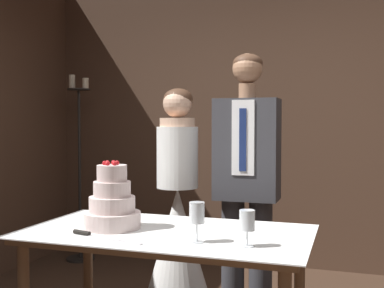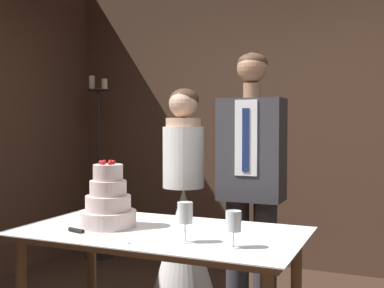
{
  "view_description": "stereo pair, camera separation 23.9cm",
  "coord_description": "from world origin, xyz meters",
  "px_view_note": "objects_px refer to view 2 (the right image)",
  "views": [
    {
      "loc": [
        0.7,
        -2.27,
        1.35
      ],
      "look_at": [
        -0.18,
        0.37,
        1.24
      ],
      "focal_mm": 45.0,
      "sensor_mm": 36.0,
      "label": 1
    },
    {
      "loc": [
        0.92,
        -2.18,
        1.35
      ],
      "look_at": [
        -0.18,
        0.37,
        1.24
      ],
      "focal_mm": 45.0,
      "sensor_mm": 36.0,
      "label": 2
    }
  ],
  "objects_px": {
    "cake_table": "(160,249)",
    "groom": "(251,180)",
    "tiered_cake": "(108,203)",
    "wine_glass_near": "(185,215)",
    "bride": "(183,237)",
    "cake_knife": "(87,233)",
    "candle_stand": "(99,174)",
    "wine_glass_middle": "(234,222)"
  },
  "relations": [
    {
      "from": "cake_table",
      "to": "groom",
      "type": "bearing_deg",
      "value": 73.65
    },
    {
      "from": "tiered_cake",
      "to": "groom",
      "type": "height_order",
      "value": "groom"
    },
    {
      "from": "tiered_cake",
      "to": "wine_glass_near",
      "type": "height_order",
      "value": "tiered_cake"
    },
    {
      "from": "bride",
      "to": "groom",
      "type": "distance_m",
      "value": 0.63
    },
    {
      "from": "tiered_cake",
      "to": "wine_glass_near",
      "type": "distance_m",
      "value": 0.52
    },
    {
      "from": "tiered_cake",
      "to": "cake_knife",
      "type": "bearing_deg",
      "value": -88.92
    },
    {
      "from": "cake_knife",
      "to": "groom",
      "type": "height_order",
      "value": "groom"
    },
    {
      "from": "tiered_cake",
      "to": "candle_stand",
      "type": "distance_m",
      "value": 2.4
    },
    {
      "from": "cake_table",
      "to": "cake_knife",
      "type": "relative_size",
      "value": 3.51
    },
    {
      "from": "wine_glass_near",
      "to": "candle_stand",
      "type": "xyz_separation_m",
      "value": [
        -1.9,
        2.1,
        -0.1
      ]
    },
    {
      "from": "cake_table",
      "to": "wine_glass_near",
      "type": "bearing_deg",
      "value": -38.99
    },
    {
      "from": "cake_knife",
      "to": "wine_glass_middle",
      "type": "bearing_deg",
      "value": 17.75
    },
    {
      "from": "cake_table",
      "to": "wine_glass_near",
      "type": "height_order",
      "value": "wine_glass_near"
    },
    {
      "from": "cake_table",
      "to": "wine_glass_middle",
      "type": "relative_size",
      "value": 8.93
    },
    {
      "from": "wine_glass_middle",
      "to": "bride",
      "type": "height_order",
      "value": "bride"
    },
    {
      "from": "wine_glass_near",
      "to": "candle_stand",
      "type": "height_order",
      "value": "candle_stand"
    },
    {
      "from": "tiered_cake",
      "to": "candle_stand",
      "type": "bearing_deg",
      "value": 125.46
    },
    {
      "from": "tiered_cake",
      "to": "groom",
      "type": "relative_size",
      "value": 0.19
    },
    {
      "from": "tiered_cake",
      "to": "candle_stand",
      "type": "xyz_separation_m",
      "value": [
        -1.39,
        1.96,
        -0.1
      ]
    },
    {
      "from": "cake_knife",
      "to": "candle_stand",
      "type": "bearing_deg",
      "value": 136.79
    },
    {
      "from": "bride",
      "to": "candle_stand",
      "type": "xyz_separation_m",
      "value": [
        -1.44,
        1.11,
        0.26
      ]
    },
    {
      "from": "wine_glass_near",
      "to": "tiered_cake",
      "type": "bearing_deg",
      "value": 164.09
    },
    {
      "from": "tiered_cake",
      "to": "wine_glass_middle",
      "type": "bearing_deg",
      "value": -11.28
    },
    {
      "from": "cake_table",
      "to": "groom",
      "type": "relative_size",
      "value": 0.8
    },
    {
      "from": "wine_glass_middle",
      "to": "groom",
      "type": "height_order",
      "value": "groom"
    },
    {
      "from": "wine_glass_middle",
      "to": "candle_stand",
      "type": "bearing_deg",
      "value": 135.33
    },
    {
      "from": "cake_knife",
      "to": "bride",
      "type": "relative_size",
      "value": 0.26
    },
    {
      "from": "cake_table",
      "to": "tiered_cake",
      "type": "relative_size",
      "value": 4.13
    },
    {
      "from": "tiered_cake",
      "to": "bride",
      "type": "height_order",
      "value": "bride"
    },
    {
      "from": "wine_glass_near",
      "to": "bride",
      "type": "relative_size",
      "value": 0.12
    },
    {
      "from": "tiered_cake",
      "to": "bride",
      "type": "xyz_separation_m",
      "value": [
        0.05,
        0.85,
        -0.36
      ]
    },
    {
      "from": "bride",
      "to": "cake_table",
      "type": "bearing_deg",
      "value": -73.66
    },
    {
      "from": "cake_table",
      "to": "candle_stand",
      "type": "distance_m",
      "value": 2.56
    },
    {
      "from": "wine_glass_near",
      "to": "candle_stand",
      "type": "relative_size",
      "value": 0.1
    },
    {
      "from": "cake_table",
      "to": "wine_glass_middle",
      "type": "bearing_deg",
      "value": -21.73
    },
    {
      "from": "groom",
      "to": "candle_stand",
      "type": "bearing_deg",
      "value": 149.9
    },
    {
      "from": "bride",
      "to": "cake_knife",
      "type": "bearing_deg",
      "value": -92.42
    },
    {
      "from": "cake_knife",
      "to": "groom",
      "type": "bearing_deg",
      "value": 77.23
    },
    {
      "from": "wine_glass_middle",
      "to": "cake_table",
      "type": "bearing_deg",
      "value": 158.27
    },
    {
      "from": "groom",
      "to": "tiered_cake",
      "type": "bearing_deg",
      "value": -121.85
    },
    {
      "from": "wine_glass_middle",
      "to": "candle_stand",
      "type": "distance_m",
      "value": 2.99
    },
    {
      "from": "tiered_cake",
      "to": "bride",
      "type": "relative_size",
      "value": 0.22
    }
  ]
}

